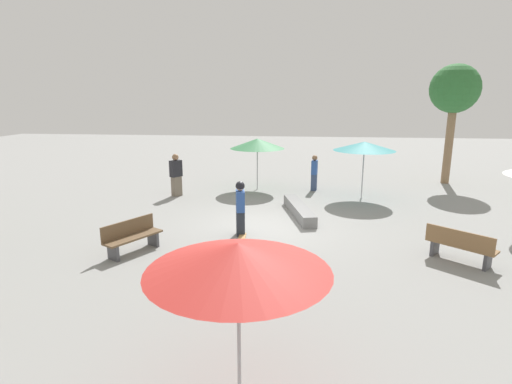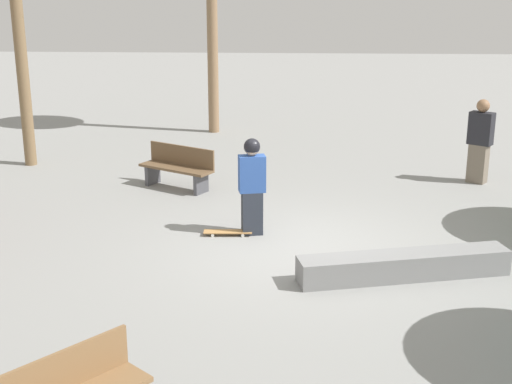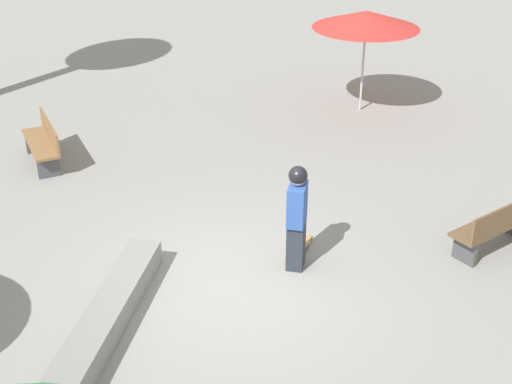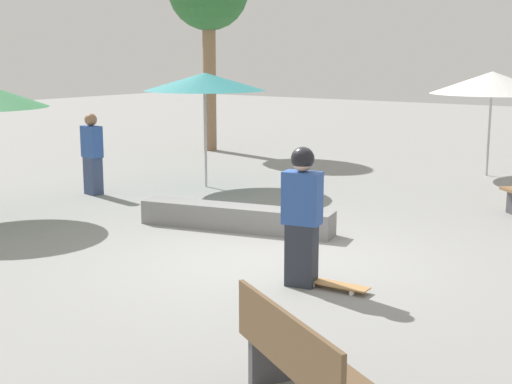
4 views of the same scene
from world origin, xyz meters
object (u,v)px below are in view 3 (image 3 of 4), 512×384
at_px(concrete_ledge, 110,313).
at_px(shade_umbrella_red, 366,19).
at_px(skateboard, 299,248).
at_px(bench_far, 44,143).
at_px(bench_near, 497,226).
at_px(skater_main, 297,214).

bearing_deg(concrete_ledge, shade_umbrella_red, -4.72).
distance_m(skateboard, bench_far, 5.65).
distance_m(skateboard, bench_near, 3.00).
bearing_deg(skateboard, bench_far, 77.08).
bearing_deg(skateboard, bench_near, -68.10).
bearing_deg(bench_near, concrete_ledge, 162.15).
height_order(skater_main, shade_umbrella_red, shade_umbrella_red).
bearing_deg(shade_umbrella_red, bench_far, 137.99).
distance_m(concrete_ledge, bench_near, 5.82).
bearing_deg(concrete_ledge, bench_near, -47.88).
distance_m(skater_main, concrete_ledge, 2.91).
bearing_deg(concrete_ledge, skateboard, -31.16).
bearing_deg(bench_far, shade_umbrella_red, -91.26).
distance_m(skater_main, bench_near, 3.12).
bearing_deg(concrete_ledge, skater_main, -37.03).
height_order(skater_main, skateboard, skater_main).
relative_size(bench_near, bench_far, 1.07).
bearing_deg(skater_main, concrete_ledge, 131.11).
bearing_deg(shade_umbrella_red, concrete_ledge, 175.28).
relative_size(concrete_ledge, bench_far, 2.06).
relative_size(bench_far, shade_umbrella_red, 0.65).
distance_m(skateboard, shade_umbrella_red, 6.55).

